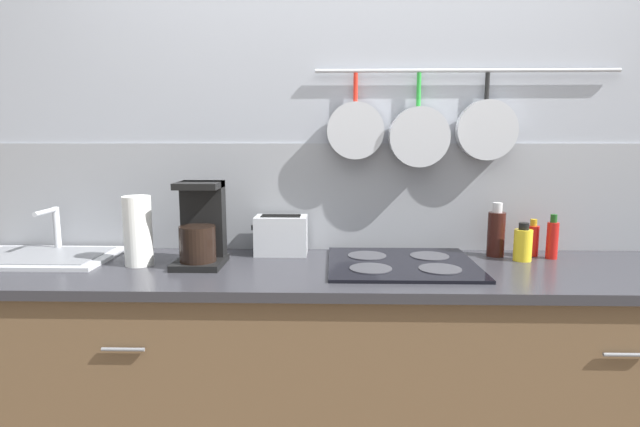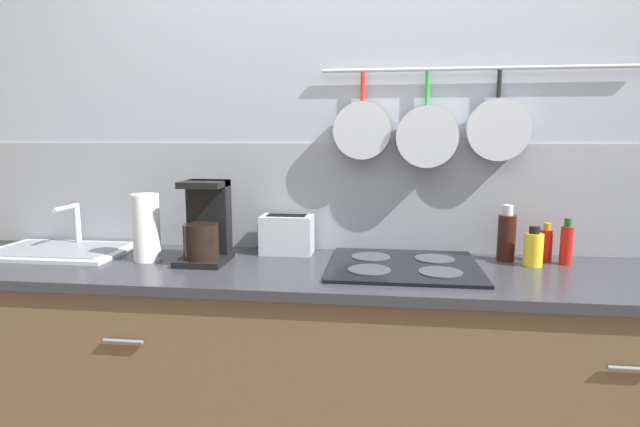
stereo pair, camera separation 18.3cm
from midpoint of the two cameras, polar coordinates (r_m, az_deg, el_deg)
name	(u,v)px [view 2 (the right image)]	position (r m, az deg, el deg)	size (l,w,h in m)	color
wall_back	(370,171)	(2.16, 8.22, 4.86)	(7.20, 0.16, 2.60)	#999EA8
cabinet_base	(364,392)	(2.05, 7.80, -19.58)	(3.21, 0.60, 0.90)	brown
countertop	(366,274)	(1.88, 8.09, -6.87)	(3.25, 0.62, 0.03)	#2D2D33
sink_basin	(60,249)	(2.34, -25.67, -3.71)	(0.58, 0.37, 0.19)	#B7BABF
paper_towel_roll	(146,228)	(2.04, -16.85, -1.57)	(0.10, 0.10, 0.26)	white
coffee_maker	(206,228)	(1.98, -10.35, -1.66)	(0.18, 0.22, 0.32)	black
toaster	(287,234)	(2.09, -1.29, -2.43)	(0.23, 0.13, 0.16)	#B7BABF
cooktop	(403,266)	(1.92, 12.25, -5.87)	(0.56, 0.50, 0.01)	black
bottle_vinegar	(507,236)	(2.13, 22.90, -2.43)	(0.07, 0.07, 0.22)	#33140F
bottle_hot_sauce	(533,249)	(2.09, 25.57, -3.66)	(0.07, 0.07, 0.15)	yellow
bottle_olive_oil	(546,244)	(2.19, 26.65, -3.18)	(0.05, 0.05, 0.15)	red
bottle_cooking_wine	(566,244)	(2.17, 28.56, -3.12)	(0.05, 0.05, 0.18)	red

